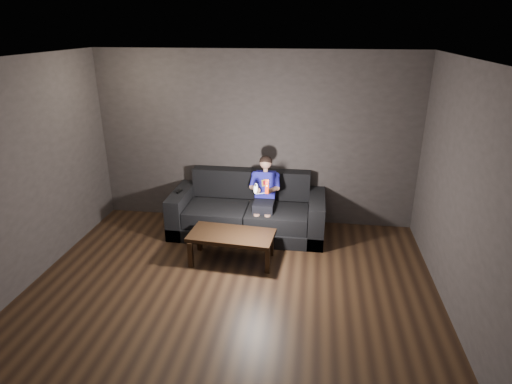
# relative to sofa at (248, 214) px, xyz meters

# --- Properties ---
(floor) EXTENTS (5.00, 5.00, 0.00)m
(floor) POSITION_rel_sofa_xyz_m (0.04, -2.02, -0.29)
(floor) COLOR black
(floor) RESTS_ON ground
(back_wall) EXTENTS (5.00, 0.04, 2.70)m
(back_wall) POSITION_rel_sofa_xyz_m (0.04, 0.48, 1.06)
(back_wall) COLOR #332D2C
(back_wall) RESTS_ON ground
(right_wall) EXTENTS (0.04, 5.00, 2.70)m
(right_wall) POSITION_rel_sofa_xyz_m (2.54, -2.02, 1.06)
(right_wall) COLOR #332D2C
(right_wall) RESTS_ON ground
(ceiling) EXTENTS (5.00, 5.00, 0.02)m
(ceiling) POSITION_rel_sofa_xyz_m (0.04, -2.02, 2.41)
(ceiling) COLOR white
(ceiling) RESTS_ON back_wall
(sofa) EXTENTS (2.32, 1.00, 0.90)m
(sofa) POSITION_rel_sofa_xyz_m (0.00, 0.00, 0.00)
(sofa) COLOR black
(sofa) RESTS_ON floor
(child) EXTENTS (0.45, 0.55, 1.10)m
(child) POSITION_rel_sofa_xyz_m (0.26, -0.07, 0.45)
(child) COLOR black
(child) RESTS_ON sofa
(wii_remote_red) EXTENTS (0.05, 0.08, 0.20)m
(wii_remote_red) POSITION_rel_sofa_xyz_m (0.35, -0.49, 0.66)
(wii_remote_red) COLOR red
(wii_remote_red) RESTS_ON child
(nunchuk_white) EXTENTS (0.07, 0.10, 0.16)m
(nunchuk_white) POSITION_rel_sofa_xyz_m (0.19, -0.49, 0.62)
(nunchuk_white) COLOR white
(nunchuk_white) RESTS_ON child
(wii_remote_black) EXTENTS (0.06, 0.14, 0.03)m
(wii_remote_black) POSITION_rel_sofa_xyz_m (-1.04, -0.09, 0.35)
(wii_remote_black) COLOR black
(wii_remote_black) RESTS_ON sofa
(coffee_table) EXTENTS (1.17, 0.65, 0.41)m
(coffee_table) POSITION_rel_sofa_xyz_m (-0.08, -0.92, 0.06)
(coffee_table) COLOR black
(coffee_table) RESTS_ON floor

